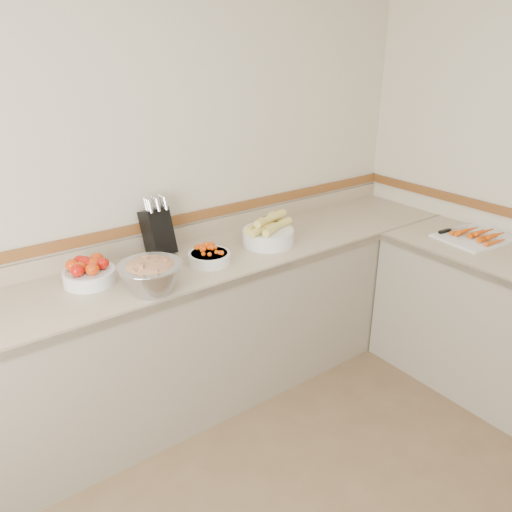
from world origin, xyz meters
TOP-DOWN VIEW (x-y plane):
  - back_wall at (0.00, 2.00)m, footprint 4.00×0.00m
  - counter_back at (0.00, 1.68)m, footprint 4.00×0.65m
  - knife_block at (0.05, 1.90)m, footprint 0.17×0.20m
  - tomato_bowl at (-0.41, 1.77)m, footprint 0.27×0.27m
  - cherry_tomato_bowl at (0.22, 1.62)m, footprint 0.24×0.24m
  - corn_bowl at (0.66, 1.65)m, footprint 0.35×0.32m
  - rhubarb_bowl at (-0.20, 1.48)m, footprint 0.32×0.32m
  - cutting_board at (1.78, 0.94)m, footprint 0.48×0.40m

SIDE VIEW (x-z plane):
  - counter_back at x=0.00m, z-range -0.09..0.99m
  - cutting_board at x=1.78m, z-range 0.89..0.95m
  - cherry_tomato_bowl at x=0.22m, z-range 0.88..1.01m
  - tomato_bowl at x=-0.41m, z-range 0.89..1.02m
  - corn_bowl at x=0.66m, z-range 0.88..1.06m
  - rhubarb_bowl at x=-0.20m, z-range 0.90..1.09m
  - knife_block at x=0.05m, z-range 0.87..1.22m
  - back_wall at x=0.00m, z-range -0.70..3.30m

